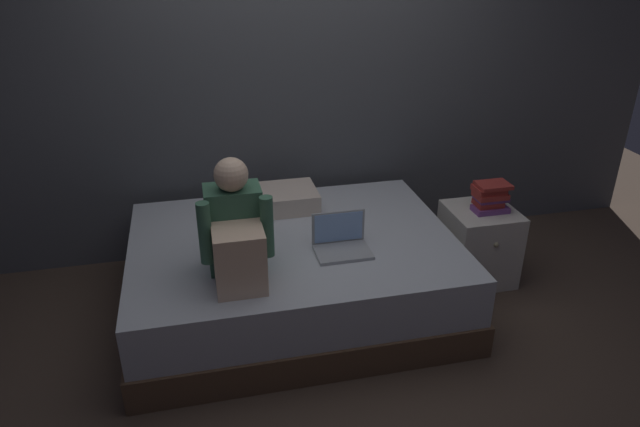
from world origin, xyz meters
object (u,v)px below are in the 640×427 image
object	(u,v)px
person_sitting	(236,234)
book_stack	(490,197)
laptop	(341,242)
nightstand	(478,244)
bed	(294,273)
pillow	(275,199)

from	to	relation	value
person_sitting	book_stack	world-z (taller)	person_sitting
laptop	nightstand	bearing A→B (deg)	14.46
bed	book_stack	bearing A→B (deg)	2.04
bed	pillow	bearing A→B (deg)	94.68
bed	nightstand	xyz separation A→B (m)	(1.30, 0.06, 0.01)
pillow	book_stack	bearing A→B (deg)	-16.41
laptop	person_sitting	bearing A→B (deg)	-167.61
nightstand	pillow	bearing A→B (deg)	163.90
laptop	book_stack	size ratio (longest dim) A/B	1.40
bed	nightstand	world-z (taller)	nightstand
person_sitting	laptop	size ratio (longest dim) A/B	2.05
book_stack	person_sitting	bearing A→B (deg)	-167.08
bed	book_stack	distance (m)	1.38
person_sitting	book_stack	bearing A→B (deg)	12.92
book_stack	laptop	bearing A→B (deg)	-166.78
bed	person_sitting	xyz separation A→B (m)	(-0.36, -0.34, 0.50)
person_sitting	pillow	xyz separation A→B (m)	(0.33, 0.79, -0.19)
bed	laptop	bearing A→B (deg)	-39.56
pillow	nightstand	bearing A→B (deg)	-16.10
nightstand	person_sitting	distance (m)	1.78
pillow	bed	bearing A→B (deg)	-85.32
bed	pillow	xyz separation A→B (m)	(-0.04, 0.45, 0.32)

